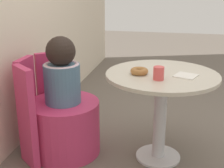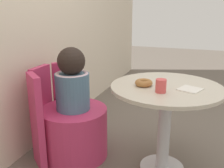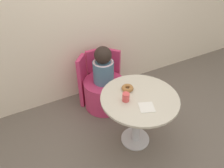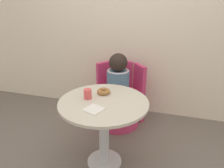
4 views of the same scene
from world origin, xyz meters
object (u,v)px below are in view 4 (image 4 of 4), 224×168
round_table (104,116)px  donut (104,91)px  cup (88,94)px  child_figure (118,76)px  tub_chair (118,108)px

round_table → donut: 0.23m
cup → child_figure: bearing=82.3°
donut → cup: size_ratio=1.41×
round_table → child_figure: (-0.06, 0.72, 0.12)m
tub_chair → cup: size_ratio=6.17×
child_figure → donut: 0.57m
round_table → cup: size_ratio=9.04×
round_table → tub_chair: round_table is taller
donut → cup: cup is taller
tub_chair → donut: donut is taller
tub_chair → donut: bearing=-89.2°
tub_chair → donut: 0.74m
tub_chair → donut: size_ratio=4.36×
round_table → donut: donut is taller
round_table → donut: (-0.05, 0.15, 0.17)m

